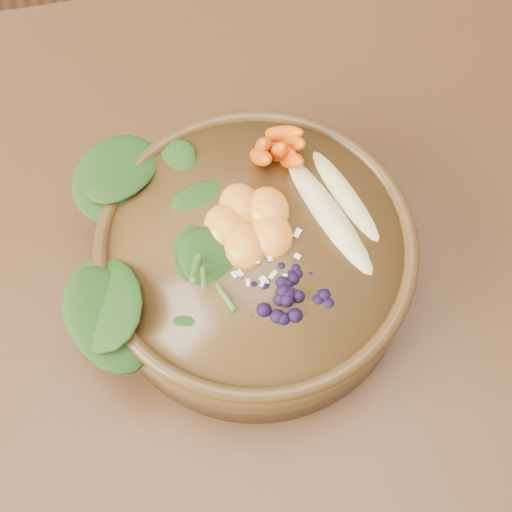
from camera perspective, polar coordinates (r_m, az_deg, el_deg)
The scene contains 9 objects.
ground at distance 1.38m, azimuth -0.60°, elevation -17.19°, with size 4.00×4.00×0.00m, color #381E0F.
dining_table at distance 0.74m, azimuth -1.09°, elevation -9.41°, with size 1.60×0.90×0.75m.
stoneware_bowl at distance 0.64m, azimuth 0.00°, elevation -0.39°, with size 0.28×0.28×0.07m, color #4E3314.
kale_heap at distance 0.61m, azimuth -5.96°, elevation 4.88°, with size 0.18×0.16×0.04m, color #1E3F12, non-canonical shape.
carrot_cluster at distance 0.62m, azimuth 1.32°, elevation 10.02°, with size 0.06×0.06×0.08m, color #DD5D09, non-canonical shape.
banana_halves at distance 0.62m, azimuth 6.62°, elevation 4.71°, with size 0.09×0.16×0.03m.
mandarin_cluster at distance 0.60m, azimuth -0.52°, elevation 3.18°, with size 0.08×0.09×0.03m, color orange, non-canonical shape.
blueberry_pile at distance 0.57m, azimuth 2.67°, elevation -2.57°, with size 0.13×0.10×0.04m, color black, non-canonical shape.
coconut_flakes at distance 0.59m, azimuth 0.93°, elevation -0.13°, with size 0.09×0.07×0.01m, color white, non-canonical shape.
Camera 1 is at (-0.03, -0.21, 1.36)m, focal length 50.00 mm.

